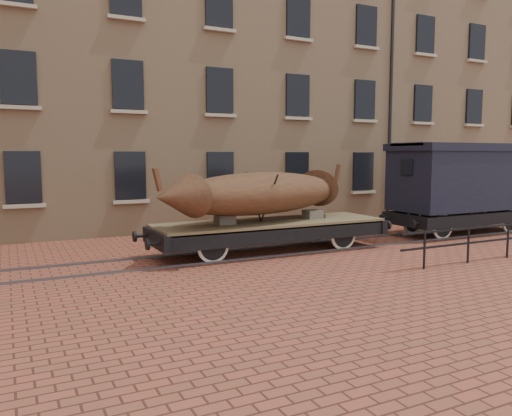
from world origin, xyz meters
name	(u,v)px	position (x,y,z in m)	size (l,w,h in m)	color
ground	(254,253)	(0.00, 0.00, 0.00)	(90.00, 90.00, 0.00)	brown
warehouse_cream	(218,71)	(3.00, 9.99, 7.00)	(40.00, 10.19, 14.00)	tan
rail_track	(254,252)	(0.00, 0.00, 0.03)	(30.00, 1.52, 0.06)	#59595E
flatcar_wagon	(271,227)	(0.57, 0.00, 0.75)	(7.95, 2.16, 1.20)	#6F6147
iron_boat	(261,193)	(0.24, 0.00, 1.80)	(7.10, 3.40, 1.69)	brown
goods_van	(464,177)	(8.72, 0.00, 2.10)	(6.48, 2.36, 3.35)	black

